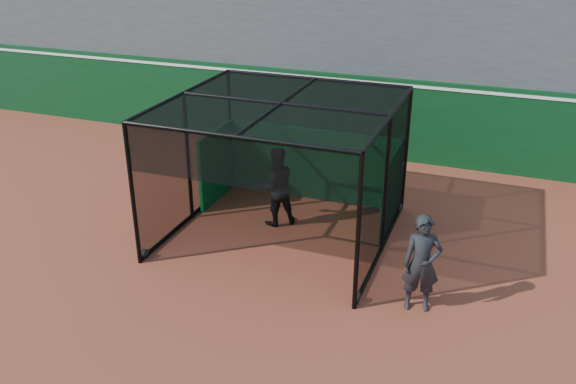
% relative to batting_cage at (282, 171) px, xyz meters
% --- Properties ---
extents(ground, '(120.00, 120.00, 0.00)m').
position_rel_batting_cage_xyz_m(ground, '(0.36, -2.64, -1.58)').
color(ground, brown).
rests_on(ground, ground).
extents(outfield_wall, '(50.00, 0.50, 2.50)m').
position_rel_batting_cage_xyz_m(outfield_wall, '(0.36, 5.86, -0.29)').
color(outfield_wall, '#093615').
rests_on(outfield_wall, ground).
extents(batting_cage, '(4.87, 4.73, 3.16)m').
position_rel_batting_cage_xyz_m(batting_cage, '(0.00, 0.00, 0.00)').
color(batting_cage, black).
rests_on(batting_cage, ground).
extents(batter, '(1.20, 1.17, 1.95)m').
position_rel_batting_cage_xyz_m(batter, '(-0.32, 0.45, -0.60)').
color(batter, black).
rests_on(batter, ground).
extents(on_deck_player, '(0.80, 0.63, 1.94)m').
position_rel_batting_cage_xyz_m(on_deck_player, '(3.51, -1.88, -0.61)').
color(on_deck_player, black).
rests_on(on_deck_player, ground).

